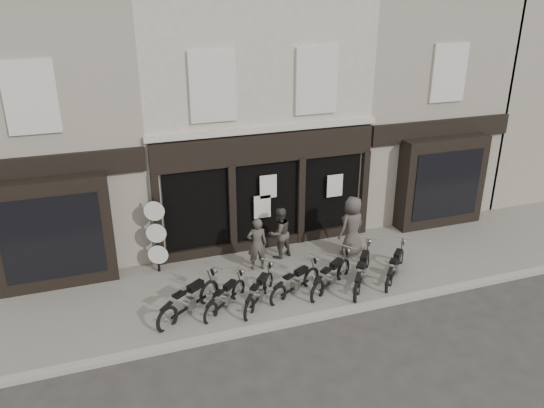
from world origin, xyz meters
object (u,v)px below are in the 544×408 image
object	(u,v)px
advert_sign_post	(157,239)
man_left	(257,244)
motorcycle_5	(362,273)
motorcycle_1	(225,299)
man_centre	(280,233)
man_right	(352,226)
motorcycle_0	(190,303)
motorcycle_3	(296,284)
motorcycle_6	(395,268)
motorcycle_4	(331,278)
motorcycle_2	(259,293)

from	to	relation	value
advert_sign_post	man_left	bearing A→B (deg)	2.89
man_left	motorcycle_5	bearing A→B (deg)	153.05
motorcycle_5	advert_sign_post	xyz separation A→B (m)	(-5.39, 2.60, 0.76)
motorcycle_1	advert_sign_post	size ratio (longest dim) A/B	0.63
man_centre	man_right	world-z (taller)	man_right
motorcycle_0	motorcycle_3	distance (m)	2.97
motorcycle_3	motorcycle_6	world-z (taller)	motorcycle_6
motorcycle_4	motorcycle_6	xyz separation A→B (m)	(2.01, -0.09, -0.01)
motorcycle_5	man_right	size ratio (longest dim) A/B	1.03
man_left	motorcycle_1	bearing A→B (deg)	57.81
motorcycle_1	motorcycle_4	world-z (taller)	motorcycle_4
motorcycle_2	man_right	size ratio (longest dim) A/B	0.87
motorcycle_5	motorcycle_3	bearing A→B (deg)	123.02
motorcycle_0	motorcycle_4	size ratio (longest dim) A/B	1.05
motorcycle_0	motorcycle_6	size ratio (longest dim) A/B	1.17
motorcycle_2	motorcycle_4	distance (m)	2.16
motorcycle_2	motorcycle_3	world-z (taller)	motorcycle_2
motorcycle_2	advert_sign_post	bearing A→B (deg)	81.33
motorcycle_1	man_right	distance (m)	4.86
motorcycle_0	motorcycle_5	xyz separation A→B (m)	(4.95, -0.14, 0.02)
man_left	motorcycle_2	bearing A→B (deg)	81.72
motorcycle_1	motorcycle_6	distance (m)	5.08
motorcycle_2	advert_sign_post	xyz separation A→B (m)	(-2.31, 2.57, 0.82)
motorcycle_6	advert_sign_post	bearing A→B (deg)	112.23
motorcycle_2	advert_sign_post	world-z (taller)	advert_sign_post
man_left	motorcycle_3	bearing A→B (deg)	117.88
motorcycle_0	motorcycle_3	bearing A→B (deg)	-34.57
motorcycle_6	man_left	distance (m)	4.11
motorcycle_4	motorcycle_5	world-z (taller)	motorcycle_5
motorcycle_0	motorcycle_2	world-z (taller)	motorcycle_0
motorcycle_5	advert_sign_post	bearing A→B (deg)	101.79
man_left	man_centre	bearing A→B (deg)	-142.05
motorcycle_0	motorcycle_1	xyz separation A→B (m)	(0.95, -0.04, -0.07)
motorcycle_4	motorcycle_5	bearing A→B (deg)	-40.62
motorcycle_2	man_left	world-z (taller)	man_left
motorcycle_1	man_left	world-z (taller)	man_left
man_left	man_right	xyz separation A→B (m)	(3.09, -0.09, 0.15)
motorcycle_4	man_right	distance (m)	2.27
motorcycle_1	motorcycle_4	size ratio (longest dim) A/B	0.83
motorcycle_4	man_centre	xyz separation A→B (m)	(-0.75, 2.23, 0.53)
motorcycle_3	motorcycle_6	xyz separation A→B (m)	(3.06, -0.16, 0.02)
motorcycle_0	motorcycle_6	bearing A→B (deg)	-36.25
man_right	advert_sign_post	size ratio (longest dim) A/B	0.79
motorcycle_3	motorcycle_5	distance (m)	1.98
man_left	motorcycle_4	bearing A→B (deg)	141.90
motorcycle_0	motorcycle_2	size ratio (longest dim) A/B	1.16
motorcycle_4	man_left	xyz separation A→B (m)	(-1.64, 1.71, 0.53)
motorcycle_1	motorcycle_2	xyz separation A→B (m)	(0.92, -0.07, 0.02)
man_left	motorcycle_6	bearing A→B (deg)	161.78
motorcycle_2	motorcycle_6	size ratio (longest dim) A/B	1.00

